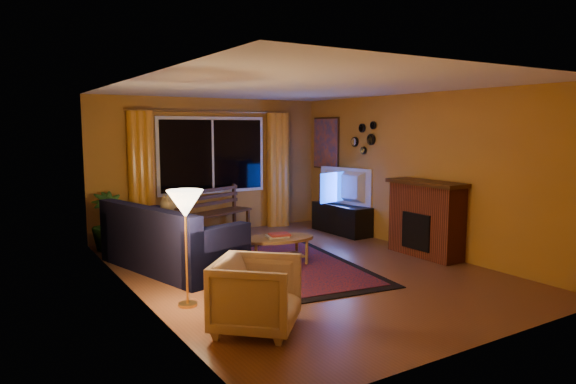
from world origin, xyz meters
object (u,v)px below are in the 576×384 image
bench (215,226)px  sofa (171,236)px  armchair (257,291)px  tv_console (341,219)px  coffee_table (277,251)px  floor_lamp (186,250)px

bench → sofa: (-1.31, -1.48, 0.23)m
armchair → tv_console: armchair is taller
armchair → coffee_table: 2.43m
coffee_table → armchair: bearing=-125.3°
sofa → armchair: 2.60m
floor_lamp → tv_console: size_ratio=0.98×
bench → coffee_table: 2.11m
bench → floor_lamp: size_ratio=1.18×
tv_console → coffee_table: bearing=-150.4°
bench → coffee_table: bench is taller
coffee_table → tv_console: tv_console is taller
sofa → coffee_table: sofa is taller
sofa → floor_lamp: 1.64m
sofa → coffee_table: bearing=-39.4°
bench → armchair: armchair is taller
floor_lamp → armchair: bearing=-72.4°
armchair → floor_lamp: floor_lamp is taller
coffee_table → tv_console: bearing=30.7°
bench → sofa: bearing=-152.1°
coffee_table → tv_console: size_ratio=0.85×
sofa → armchair: bearing=-105.8°
bench → armchair: (-1.36, -4.08, 0.17)m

